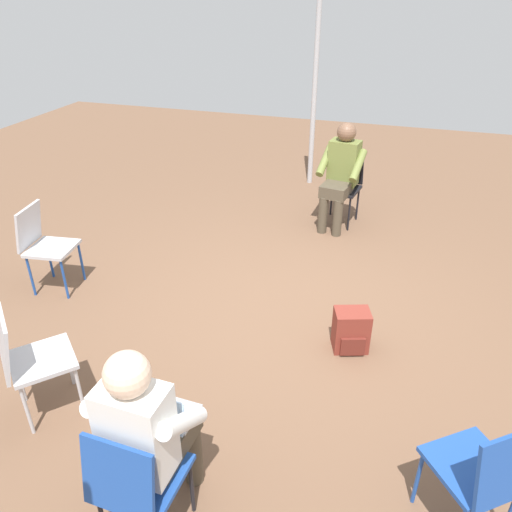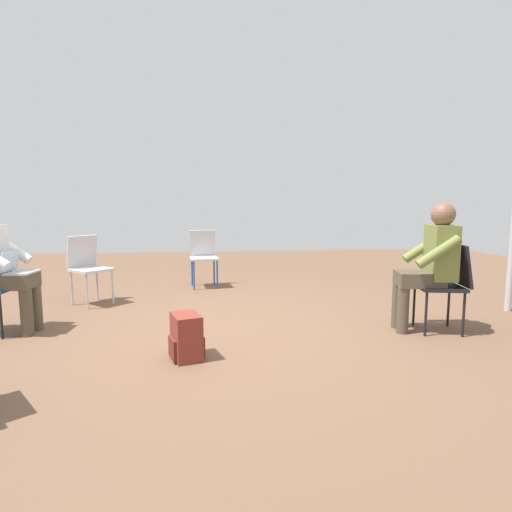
{
  "view_description": "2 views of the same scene",
  "coord_description": "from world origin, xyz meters",
  "px_view_note": "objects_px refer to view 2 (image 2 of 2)",
  "views": [
    {
      "loc": [
        -0.88,
        3.56,
        2.69
      ],
      "look_at": [
        0.22,
        0.09,
        0.63
      ],
      "focal_mm": 35.0,
      "sensor_mm": 36.0,
      "label": 1
    },
    {
      "loc": [
        -3.74,
        0.02,
        1.2
      ],
      "look_at": [
        0.16,
        -0.38,
        0.72
      ],
      "focal_mm": 28.0,
      "sensor_mm": 36.0,
      "label": 2
    }
  ],
  "objects_px": {
    "chair_northeast": "(88,264)",
    "person_in_olive": "(431,260)",
    "backpack_near_laptop_user": "(186,339)",
    "chair_south": "(447,281)",
    "chair_east": "(204,254)"
  },
  "relations": [
    {
      "from": "chair_south",
      "to": "chair_east",
      "type": "xyz_separation_m",
      "value": [
        2.46,
        2.39,
        0.0
      ]
    },
    {
      "from": "person_in_olive",
      "to": "backpack_near_laptop_user",
      "type": "distance_m",
      "value": 2.39
    },
    {
      "from": "chair_south",
      "to": "chair_northeast",
      "type": "relative_size",
      "value": 1.0
    },
    {
      "from": "chair_south",
      "to": "chair_east",
      "type": "distance_m",
      "value": 3.43
    },
    {
      "from": "backpack_near_laptop_user",
      "to": "chair_northeast",
      "type": "bearing_deg",
      "value": 34.29
    },
    {
      "from": "chair_south",
      "to": "person_in_olive",
      "type": "distance_m",
      "value": 0.26
    },
    {
      "from": "chair_northeast",
      "to": "chair_east",
      "type": "bearing_deg",
      "value": 167.03
    },
    {
      "from": "chair_northeast",
      "to": "person_in_olive",
      "type": "bearing_deg",
      "value": 110.2
    },
    {
      "from": "chair_east",
      "to": "person_in_olive",
      "type": "distance_m",
      "value": 3.31
    },
    {
      "from": "chair_east",
      "to": "chair_south",
      "type": "bearing_deg",
      "value": 126.22
    },
    {
      "from": "chair_east",
      "to": "backpack_near_laptop_user",
      "type": "bearing_deg",
      "value": 80.98
    },
    {
      "from": "chair_northeast",
      "to": "person_in_olive",
      "type": "distance_m",
      "value": 3.91
    },
    {
      "from": "chair_south",
      "to": "chair_east",
      "type": "height_order",
      "value": "same"
    },
    {
      "from": "chair_northeast",
      "to": "backpack_near_laptop_user",
      "type": "distance_m",
      "value": 2.4
    },
    {
      "from": "chair_northeast",
      "to": "backpack_near_laptop_user",
      "type": "xyz_separation_m",
      "value": [
        -1.96,
        -1.34,
        -0.34
      ]
    }
  ]
}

